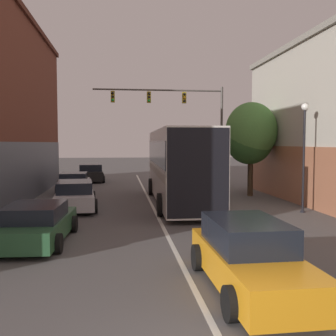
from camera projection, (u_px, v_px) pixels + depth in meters
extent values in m
cube|color=silver|center=(153.00, 208.00, 19.01)|extent=(0.14, 39.62, 0.01)
cube|color=#4C515B|center=(20.00, 174.00, 19.60)|extent=(0.24, 23.28, 3.20)
cube|color=#A86647|center=(316.00, 178.00, 18.40)|extent=(0.24, 17.93, 2.97)
cube|color=silver|center=(179.00, 165.00, 20.39)|extent=(2.64, 11.44, 3.57)
cube|color=black|center=(179.00, 152.00, 20.35)|extent=(2.69, 11.21, 1.14)
cube|color=beige|center=(179.00, 170.00, 20.41)|extent=(2.68, 11.33, 0.36)
cube|color=black|center=(198.00, 173.00, 14.76)|extent=(2.37, 0.11, 3.43)
cylinder|color=black|center=(151.00, 187.00, 23.87)|extent=(0.32, 1.01, 1.00)
cylinder|color=black|center=(191.00, 186.00, 24.12)|extent=(0.32, 1.01, 1.00)
cylinder|color=black|center=(161.00, 205.00, 16.86)|extent=(0.32, 1.01, 1.00)
cylinder|color=black|center=(217.00, 204.00, 17.11)|extent=(0.32, 1.01, 1.00)
cube|color=orange|center=(250.00, 266.00, 8.39)|extent=(1.69, 4.57, 0.69)
cube|color=black|center=(246.00, 233.00, 8.62)|extent=(1.52, 2.38, 0.60)
cylinder|color=black|center=(198.00, 257.00, 9.68)|extent=(0.23, 0.65, 0.65)
cylinder|color=black|center=(263.00, 255.00, 9.91)|extent=(0.23, 0.65, 0.65)
cylinder|color=black|center=(231.00, 304.00, 6.90)|extent=(0.23, 0.65, 0.65)
cylinder|color=black|center=(321.00, 299.00, 7.12)|extent=(0.23, 0.65, 0.65)
cube|color=#285633|center=(37.00, 228.00, 12.44)|extent=(1.99, 4.47, 0.61)
cube|color=black|center=(35.00, 212.00, 12.19)|extent=(1.75, 2.36, 0.47)
cylinder|color=black|center=(20.00, 225.00, 13.74)|extent=(0.25, 0.59, 0.58)
cylinder|color=black|center=(74.00, 224.00, 13.88)|extent=(0.25, 0.59, 0.58)
cylinder|color=black|center=(58.00, 243.00, 11.17)|extent=(0.25, 0.59, 0.58)
cube|color=silver|center=(75.00, 198.00, 18.73)|extent=(2.17, 4.81, 0.65)
cube|color=black|center=(74.00, 187.00, 18.47)|extent=(1.82, 2.57, 0.52)
cylinder|color=black|center=(57.00, 198.00, 19.96)|extent=(0.28, 0.68, 0.66)
cylinder|color=black|center=(93.00, 197.00, 20.35)|extent=(0.28, 0.68, 0.66)
cylinder|color=black|center=(53.00, 207.00, 17.14)|extent=(0.28, 0.68, 0.66)
cylinder|color=black|center=(95.00, 206.00, 17.53)|extent=(0.28, 0.68, 0.66)
cube|color=black|center=(91.00, 175.00, 31.96)|extent=(2.17, 4.02, 0.73)
cube|color=black|center=(91.00, 168.00, 31.73)|extent=(1.88, 2.15, 0.54)
cylinder|color=black|center=(79.00, 177.00, 32.97)|extent=(0.26, 0.59, 0.58)
cylinder|color=black|center=(102.00, 177.00, 33.35)|extent=(0.26, 0.59, 0.58)
cylinder|color=black|center=(78.00, 180.00, 30.61)|extent=(0.26, 0.59, 0.58)
cylinder|color=black|center=(103.00, 179.00, 30.99)|extent=(0.26, 0.59, 0.58)
cube|color=silver|center=(74.00, 185.00, 24.90)|extent=(1.79, 3.93, 0.64)
cube|color=black|center=(74.00, 176.00, 24.68)|extent=(1.61, 2.06, 0.48)
cylinder|color=black|center=(62.00, 186.00, 25.99)|extent=(0.23, 0.58, 0.57)
cylinder|color=black|center=(90.00, 186.00, 26.23)|extent=(0.23, 0.58, 0.57)
cylinder|color=black|center=(57.00, 191.00, 23.60)|extent=(0.23, 0.58, 0.57)
cylinder|color=black|center=(87.00, 190.00, 23.85)|extent=(0.23, 0.58, 0.57)
cylinder|color=#514C47|center=(222.00, 136.00, 29.21)|extent=(0.18, 0.18, 7.27)
cylinder|color=#514C47|center=(159.00, 90.00, 28.43)|extent=(9.41, 0.12, 0.12)
cube|color=#9E8419|center=(184.00, 98.00, 28.69)|extent=(0.28, 0.24, 0.80)
sphere|color=black|center=(185.00, 94.00, 28.52)|extent=(0.18, 0.18, 0.18)
sphere|color=orange|center=(185.00, 97.00, 28.54)|extent=(0.18, 0.18, 0.18)
sphere|color=black|center=(184.00, 101.00, 28.56)|extent=(0.18, 0.18, 0.18)
cube|color=#9E8419|center=(149.00, 97.00, 28.38)|extent=(0.28, 0.24, 0.80)
sphere|color=black|center=(149.00, 93.00, 28.21)|extent=(0.18, 0.18, 0.18)
sphere|color=black|center=(149.00, 97.00, 28.23)|extent=(0.18, 0.18, 0.18)
sphere|color=green|center=(149.00, 100.00, 28.24)|extent=(0.18, 0.18, 0.18)
cube|color=#9E8419|center=(113.00, 97.00, 28.07)|extent=(0.28, 0.24, 0.80)
sphere|color=black|center=(113.00, 93.00, 27.90)|extent=(0.18, 0.18, 0.18)
sphere|color=black|center=(113.00, 96.00, 27.92)|extent=(0.18, 0.18, 0.18)
sphere|color=green|center=(113.00, 100.00, 27.93)|extent=(0.18, 0.18, 0.18)
cone|color=black|center=(303.00, 210.00, 17.81)|extent=(0.26, 0.26, 0.20)
cylinder|color=black|center=(304.00, 161.00, 17.67)|extent=(0.10, 0.10, 4.65)
sphere|color=white|center=(305.00, 107.00, 17.51)|extent=(0.32, 0.32, 0.32)
cylinder|color=#3D2D1E|center=(249.00, 177.00, 23.41)|extent=(0.16, 0.16, 2.25)
ellipsoid|color=#2D5B28|center=(249.00, 137.00, 23.26)|extent=(2.93, 2.64, 3.22)
cylinder|color=#3D2D1E|center=(251.00, 174.00, 23.30)|extent=(0.27, 0.27, 2.56)
ellipsoid|color=#4C843D|center=(251.00, 131.00, 23.13)|extent=(3.06, 2.76, 3.37)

